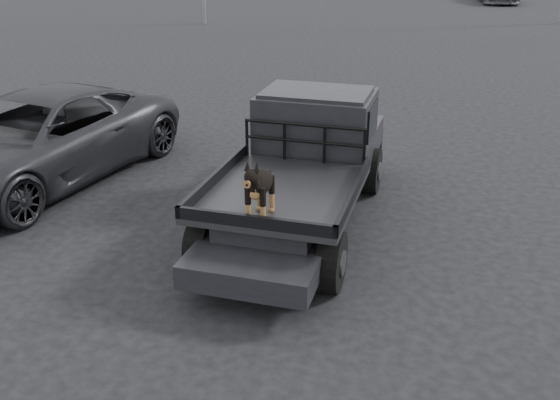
% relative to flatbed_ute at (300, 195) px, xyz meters
% --- Properties ---
extents(ground, '(120.00, 120.00, 0.00)m').
position_rel_flatbed_ute_xyz_m(ground, '(-0.67, -1.41, -0.46)').
color(ground, black).
rests_on(ground, ground).
extents(flatbed_ute, '(2.00, 5.40, 0.92)m').
position_rel_flatbed_ute_xyz_m(flatbed_ute, '(0.00, 0.00, 0.00)').
color(flatbed_ute, black).
rests_on(flatbed_ute, ground).
extents(ute_cab, '(1.72, 1.30, 0.88)m').
position_rel_flatbed_ute_xyz_m(ute_cab, '(0.00, 0.95, 0.90)').
color(ute_cab, black).
rests_on(ute_cab, flatbed_ute).
extents(headache_rack, '(1.80, 0.08, 0.55)m').
position_rel_flatbed_ute_xyz_m(headache_rack, '(0.00, 0.20, 0.74)').
color(headache_rack, black).
rests_on(headache_rack, flatbed_ute).
extents(dog, '(0.32, 0.60, 0.74)m').
position_rel_flatbed_ute_xyz_m(dog, '(-0.02, -1.81, 0.83)').
color(dog, black).
rests_on(dog, flatbed_ute).
extents(parked_suv, '(3.33, 5.78, 1.52)m').
position_rel_flatbed_ute_xyz_m(parked_suv, '(-4.76, 0.43, 0.30)').
color(parked_suv, '#292A2E').
rests_on(parked_suv, ground).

